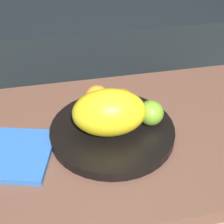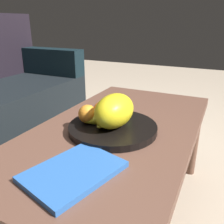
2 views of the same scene
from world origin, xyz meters
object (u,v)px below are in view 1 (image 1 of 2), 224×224
object	(u,v)px
coffee_table	(129,147)
magazine	(0,154)
couch	(98,18)
banana_bunch	(107,112)
orange_front	(122,101)
fruit_bowl	(112,131)
orange_left	(97,98)
apple_front	(151,113)
melon_large_front	(109,113)

from	to	relation	value
coffee_table	magazine	bearing A→B (deg)	-176.31
couch	banana_bunch	world-z (taller)	couch
coffee_table	orange_front	distance (m)	0.13
couch	magazine	xyz separation A→B (m)	(-0.44, -1.17, 0.16)
couch	fruit_bowl	world-z (taller)	couch
orange_front	banana_bunch	world-z (taller)	orange_front
orange_left	apple_front	size ratio (longest dim) A/B	1.05
orange_left	banana_bunch	world-z (taller)	orange_left
couch	orange_left	size ratio (longest dim) A/B	24.09
couch	melon_large_front	xyz separation A→B (m)	(-0.16, -1.16, 0.23)
orange_front	coffee_table	bearing A→B (deg)	-83.26
orange_front	fruit_bowl	bearing A→B (deg)	-122.47
couch	banana_bunch	bearing A→B (deg)	-98.16
fruit_bowl	magazine	bearing A→B (deg)	-175.09
coffee_table	melon_large_front	distance (m)	0.15
fruit_bowl	melon_large_front	xyz separation A→B (m)	(-0.01, -0.01, 0.07)
orange_front	couch	bearing A→B (deg)	84.02
melon_large_front	couch	bearing A→B (deg)	82.00
banana_bunch	orange_front	bearing A→B (deg)	35.43
melon_large_front	orange_left	distance (m)	0.11
orange_left	magazine	distance (m)	0.29
coffee_table	couch	bearing A→B (deg)	84.73
orange_front	banana_bunch	bearing A→B (deg)	-144.57
melon_large_front	fruit_bowl	bearing A→B (deg)	54.06
fruit_bowl	magazine	size ratio (longest dim) A/B	1.32
fruit_bowl	banana_bunch	xyz separation A→B (m)	(-0.01, 0.03, 0.04)
coffee_table	magazine	world-z (taller)	magazine
coffee_table	orange_left	size ratio (longest dim) A/B	15.16
orange_left	magazine	xyz separation A→B (m)	(-0.26, -0.11, -0.05)
fruit_bowl	orange_left	bearing A→B (deg)	104.97
orange_front	orange_left	world-z (taller)	orange_left
coffee_table	orange_left	xyz separation A→B (m)	(-0.07, 0.09, 0.11)
orange_front	apple_front	xyz separation A→B (m)	(0.06, -0.07, -0.00)
couch	magazine	distance (m)	1.26
couch	fruit_bowl	size ratio (longest dim) A/B	5.16
coffee_table	banana_bunch	bearing A→B (deg)	149.84
magazine	apple_front	bearing A→B (deg)	18.51
melon_large_front	magazine	world-z (taller)	melon_large_front
couch	banana_bunch	size ratio (longest dim) A/B	10.73
coffee_table	orange_front	bearing A→B (deg)	96.74
apple_front	couch	bearing A→B (deg)	87.53
couch	coffee_table	bearing A→B (deg)	-95.27
orange_front	apple_front	bearing A→B (deg)	-45.42
couch	orange_left	bearing A→B (deg)	-99.50
fruit_bowl	orange_front	world-z (taller)	orange_front
magazine	orange_left	bearing A→B (deg)	38.81
couch	fruit_bowl	xyz separation A→B (m)	(-0.15, -1.15, 0.16)
coffee_table	banana_bunch	xyz separation A→B (m)	(-0.05, 0.03, 0.11)
orange_left	banana_bunch	bearing A→B (deg)	-74.91
orange_left	melon_large_front	bearing A→B (deg)	-82.50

